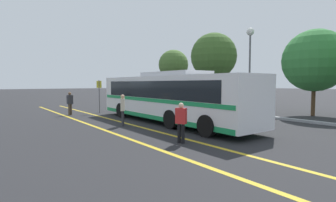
{
  "coord_description": "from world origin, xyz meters",
  "views": [
    {
      "loc": [
        13.85,
        -9.13,
        2.38
      ],
      "look_at": [
        1.16,
        0.26,
        1.31
      ],
      "focal_mm": 28.0,
      "sensor_mm": 36.0,
      "label": 1
    }
  ],
  "objects": [
    {
      "name": "pedestrian_2",
      "position": [
        -6.15,
        -3.44,
        0.99
      ],
      "size": [
        0.36,
        0.47,
        1.73
      ],
      "rotation": [
        0.0,
        0.0,
        5.08
      ],
      "color": "brown",
      "rests_on": "ground_plane"
    },
    {
      "name": "curb_strip",
      "position": [
        1.16,
        7.02,
        0.07
      ],
      "size": [
        40.55,
        0.36,
        0.15
      ],
      "primitive_type": "cube",
      "color": "#99999E",
      "rests_on": "ground_plane"
    },
    {
      "name": "pedestrian_1",
      "position": [
        5.9,
        -2.6,
        0.91
      ],
      "size": [
        0.47,
        0.39,
        1.62
      ],
      "rotation": [
        0.0,
        0.0,
        0.47
      ],
      "color": "black",
      "rests_on": "ground_plane"
    },
    {
      "name": "lane_strip_1",
      "position": [
        1.16,
        -3.88,
        0.0
      ],
      "size": [
        32.55,
        0.2,
        0.01
      ],
      "primitive_type": "cube",
      "rotation": [
        0.0,
        0.0,
        1.57
      ],
      "color": "gold",
      "rests_on": "ground_plane"
    },
    {
      "name": "street_lamp",
      "position": [
        0.98,
        8.42,
        5.21
      ],
      "size": [
        0.6,
        0.6,
        6.71
      ],
      "color": "#59595E",
      "rests_on": "ground_plane"
    },
    {
      "name": "lane_strip_0",
      "position": [
        1.16,
        -1.94,
        0.0
      ],
      "size": [
        32.55,
        0.2,
        0.01
      ],
      "primitive_type": "cube",
      "rotation": [
        0.0,
        0.0,
        1.57
      ],
      "color": "gold",
      "rests_on": "ground_plane"
    },
    {
      "name": "tree_0",
      "position": [
        -12.83,
        11.47,
        4.74
      ],
      "size": [
        3.8,
        3.8,
        6.66
      ],
      "color": "#513823",
      "rests_on": "ground_plane"
    },
    {
      "name": "tree_2",
      "position": [
        -5.13,
        10.75,
        5.17
      ],
      "size": [
        4.7,
        4.7,
        7.53
      ],
      "color": "#513823",
      "rests_on": "ground_plane"
    },
    {
      "name": "transit_bus",
      "position": [
        1.18,
        0.26,
        1.59
      ],
      "size": [
        12.87,
        2.72,
        3.05
      ],
      "rotation": [
        0.0,
        0.0,
        1.57
      ],
      "color": "white",
      "rests_on": "ground_plane"
    },
    {
      "name": "bus_stop_sign",
      "position": [
        -6.2,
        -1.13,
        1.65
      ],
      "size": [
        0.07,
        0.4,
        2.63
      ],
      "rotation": [
        0.0,
        0.0,
        1.57
      ],
      "color": "#59595E",
      "rests_on": "ground_plane"
    },
    {
      "name": "tree_1",
      "position": [
        4.79,
        10.87,
        4.03
      ],
      "size": [
        4.51,
        4.51,
        6.29
      ],
      "color": "#513823",
      "rests_on": "ground_plane"
    },
    {
      "name": "pedestrian_0",
      "position": [
        0.7,
        -2.53,
        1.01
      ],
      "size": [
        0.47,
        0.4,
        1.76
      ],
      "rotation": [
        0.0,
        0.0,
        5.76
      ],
      "color": "#2D2D33",
      "rests_on": "ground_plane"
    },
    {
      "name": "ground_plane",
      "position": [
        0.0,
        0.0,
        0.0
      ],
      "size": [
        220.0,
        220.0,
        0.0
      ],
      "primitive_type": "plane",
      "color": "#262628"
    },
    {
      "name": "parked_car_0",
      "position": [
        -10.18,
        6.19,
        0.72
      ],
      "size": [
        4.79,
        2.18,
        1.37
      ],
      "rotation": [
        0.0,
        0.0,
        -1.52
      ],
      "color": "#335B33",
      "rests_on": "ground_plane"
    },
    {
      "name": "parked_car_1",
      "position": [
        -3.02,
        5.74,
        0.72
      ],
      "size": [
        4.94,
        1.93,
        1.42
      ],
      "rotation": [
        0.0,
        0.0,
        -1.54
      ],
      "color": "navy",
      "rests_on": "ground_plane"
    }
  ]
}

